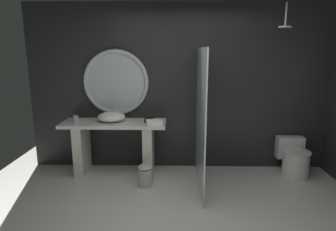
{
  "coord_description": "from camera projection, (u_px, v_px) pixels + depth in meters",
  "views": [
    {
      "loc": [
        -0.1,
        -2.72,
        1.88
      ],
      "look_at": [
        -0.18,
        0.72,
        1.11
      ],
      "focal_mm": 31.24,
      "sensor_mm": 36.0,
      "label": 1
    }
  ],
  "objects": [
    {
      "name": "toilet",
      "position": [
        294.0,
        159.0,
        4.49
      ],
      "size": [
        0.41,
        0.58,
        0.54
      ],
      "color": "white",
      "rests_on": "ground_plane"
    },
    {
      "name": "folded_hand_towel",
      "position": [
        154.0,
        123.0,
        4.22
      ],
      "size": [
        0.25,
        0.19,
        0.08
      ],
      "primitive_type": "cube",
      "rotation": [
        0.0,
        0.0,
        0.21
      ],
      "color": "white",
      "rests_on": "vanity_counter"
    },
    {
      "name": "rain_shower_head",
      "position": [
        285.0,
        24.0,
        3.91
      ],
      "size": [
        0.17,
        0.17,
        0.32
      ],
      "color": "#B7B7BC"
    },
    {
      "name": "vanity_counter",
      "position": [
        115.0,
        142.0,
        4.49
      ],
      "size": [
        1.56,
        0.56,
        0.82
      ],
      "color": "silver",
      "rests_on": "ground_plane"
    },
    {
      "name": "vessel_sink",
      "position": [
        111.0,
        117.0,
        4.41
      ],
      "size": [
        0.42,
        0.35,
        0.2
      ],
      "color": "white",
      "rests_on": "vanity_counter"
    },
    {
      "name": "round_wall_mirror",
      "position": [
        116.0,
        82.0,
        4.55
      ],
      "size": [
        1.02,
        0.07,
        1.02
      ],
      "color": "#B7B7BC"
    },
    {
      "name": "back_wall_panel",
      "position": [
        181.0,
        88.0,
        4.63
      ],
      "size": [
        4.8,
        0.1,
        2.6
      ],
      "primitive_type": "cube",
      "color": "#232326",
      "rests_on": "ground_plane"
    },
    {
      "name": "shower_glass_panel",
      "position": [
        201.0,
        119.0,
        3.99
      ],
      "size": [
        0.02,
        1.35,
        1.92
      ],
      "primitive_type": "cube",
      "color": "silver",
      "rests_on": "ground_plane"
    },
    {
      "name": "tumbler_cup",
      "position": [
        76.0,
        118.0,
        4.43
      ],
      "size": [
        0.08,
        0.08,
        0.1
      ],
      "primitive_type": "cylinder",
      "color": "silver",
      "rests_on": "vanity_counter"
    },
    {
      "name": "tissue_box",
      "position": [
        149.0,
        120.0,
        4.4
      ],
      "size": [
        0.14,
        0.14,
        0.06
      ],
      "primitive_type": "cube",
      "color": "black",
      "rests_on": "vanity_counter"
    },
    {
      "name": "waste_bin",
      "position": [
        145.0,
        175.0,
        4.11
      ],
      "size": [
        0.21,
        0.21,
        0.31
      ],
      "color": "#B7B7BC",
      "rests_on": "ground_plane"
    }
  ]
}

